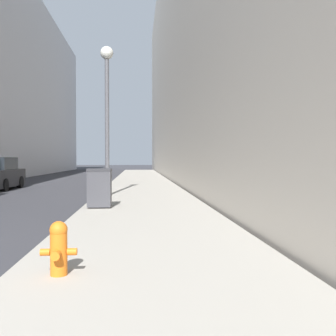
# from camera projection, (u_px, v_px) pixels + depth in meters

# --- Properties ---
(sidewalk_right) EXTENTS (3.92, 60.00, 0.12)m
(sidewalk_right) POSITION_uv_depth(u_px,v_px,m) (142.00, 185.00, 21.77)
(sidewalk_right) COLOR #9E998E
(sidewalk_right) RESTS_ON ground
(building_right_stone) EXTENTS (12.00, 60.00, 21.05)m
(building_right_stone) POSITION_uv_depth(u_px,v_px,m) (241.00, 48.00, 30.15)
(building_right_stone) COLOR beige
(building_right_stone) RESTS_ON ground
(fire_hydrant) EXTENTS (0.45, 0.34, 0.68)m
(fire_hydrant) POSITION_uv_depth(u_px,v_px,m) (59.00, 247.00, 4.71)
(fire_hydrant) COLOR orange
(fire_hydrant) RESTS_ON sidewalk_right
(trash_bin) EXTENTS (0.71, 0.64, 1.18)m
(trash_bin) POSITION_uv_depth(u_px,v_px,m) (100.00, 188.00, 11.32)
(trash_bin) COLOR #3D3D42
(trash_bin) RESTS_ON sidewalk_right
(lamppost) EXTENTS (0.52, 0.52, 5.97)m
(lamppost) POSITION_uv_depth(u_px,v_px,m) (107.00, 101.00, 14.95)
(lamppost) COLOR #4C4C51
(lamppost) RESTS_ON sidewalk_right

